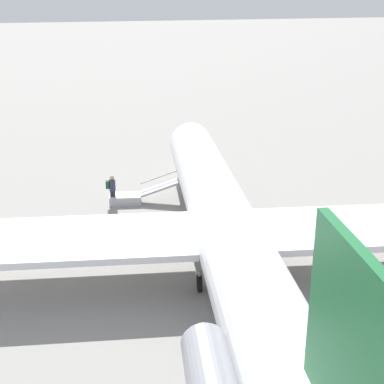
{
  "coord_description": "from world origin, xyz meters",
  "views": [
    {
      "loc": [
        -19.07,
        10.26,
        10.99
      ],
      "look_at": [
        3.95,
        -0.44,
        1.92
      ],
      "focal_mm": 50.0,
      "sensor_mm": 36.0,
      "label": 1
    }
  ],
  "objects": [
    {
      "name": "airplane_main",
      "position": [
        -0.95,
        0.33,
        2.16
      ],
      "size": [
        31.62,
        24.61,
        7.24
      ],
      "rotation": [
        0.0,
        0.0,
        -0.33
      ],
      "color": "silver",
      "rests_on": "ground"
    },
    {
      "name": "ground_plane",
      "position": [
        0.0,
        0.0,
        0.0
      ],
      "size": [
        600.0,
        600.0,
        0.0
      ],
      "primitive_type": "plane",
      "color": "gray"
    },
    {
      "name": "traffic_cone_near_stairs",
      "position": [
        6.6,
        5.29,
        0.29
      ],
      "size": [
        0.57,
        0.57,
        0.62
      ],
      "color": "black",
      "rests_on": "ground"
    },
    {
      "name": "boarding_stairs",
      "position": [
        8.62,
        1.18,
        0.38
      ],
      "size": [
        2.25,
        4.13,
        1.77
      ],
      "rotation": [
        0.0,
        0.0,
        -1.9
      ],
      "color": "#B2B2B7",
      "rests_on": "ground"
    },
    {
      "name": "passenger",
      "position": [
        8.85,
        2.32,
        1.0
      ],
      "size": [
        0.43,
        0.57,
        1.74
      ],
      "rotation": [
        0.0,
        0.0,
        -1.9
      ],
      "color": "#23232D",
      "rests_on": "ground"
    }
  ]
}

